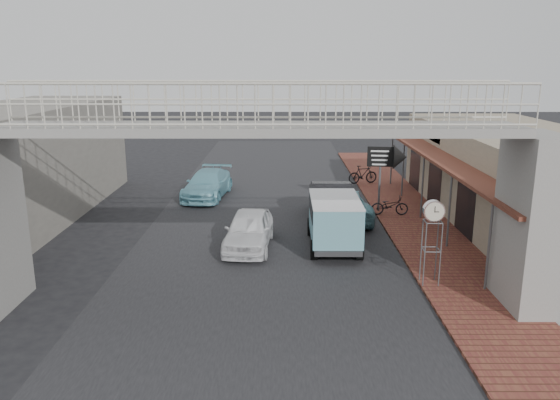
{
  "coord_description": "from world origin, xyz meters",
  "views": [
    {
      "loc": [
        0.66,
        -18.57,
        6.85
      ],
      "look_at": [
        0.6,
        1.39,
        1.8
      ],
      "focal_mm": 35.0,
      "sensor_mm": 36.0,
      "label": 1
    }
  ],
  "objects_px": {
    "angkot_far": "(208,184)",
    "motorcycle_far": "(363,174)",
    "dark_sedan": "(332,204)",
    "angkot_van": "(334,216)",
    "arrow_sign": "(398,158)",
    "white_hatchback": "(249,230)",
    "angkot_curb": "(340,203)",
    "motorcycle_near": "(390,206)",
    "street_clock": "(433,215)"
  },
  "relations": [
    {
      "from": "motorcycle_far",
      "to": "motorcycle_near",
      "type": "bearing_deg",
      "value": 165.81
    },
    {
      "from": "angkot_van",
      "to": "street_clock",
      "type": "distance_m",
      "value": 4.66
    },
    {
      "from": "dark_sedan",
      "to": "angkot_curb",
      "type": "bearing_deg",
      "value": 53.91
    },
    {
      "from": "motorcycle_near",
      "to": "dark_sedan",
      "type": "bearing_deg",
      "value": 107.45
    },
    {
      "from": "dark_sedan",
      "to": "motorcycle_near",
      "type": "relative_size",
      "value": 2.99
    },
    {
      "from": "motorcycle_far",
      "to": "angkot_curb",
      "type": "bearing_deg",
      "value": 146.98
    },
    {
      "from": "angkot_far",
      "to": "angkot_curb",
      "type": "bearing_deg",
      "value": -24.91
    },
    {
      "from": "arrow_sign",
      "to": "angkot_curb",
      "type": "bearing_deg",
      "value": -155.59
    },
    {
      "from": "white_hatchback",
      "to": "angkot_far",
      "type": "xyz_separation_m",
      "value": [
        -2.63,
        8.02,
        -0.02
      ]
    },
    {
      "from": "motorcycle_near",
      "to": "arrow_sign",
      "type": "height_order",
      "value": "arrow_sign"
    },
    {
      "from": "dark_sedan",
      "to": "angkot_curb",
      "type": "xyz_separation_m",
      "value": [
        0.38,
        0.53,
        -0.13
      ]
    },
    {
      "from": "motorcycle_near",
      "to": "motorcycle_far",
      "type": "distance_m",
      "value": 6.64
    },
    {
      "from": "street_clock",
      "to": "arrow_sign",
      "type": "xyz_separation_m",
      "value": [
        0.66,
        8.55,
        0.29
      ]
    },
    {
      "from": "angkot_far",
      "to": "motorcycle_far",
      "type": "distance_m",
      "value": 8.98
    },
    {
      "from": "white_hatchback",
      "to": "motorcycle_near",
      "type": "relative_size",
      "value": 2.48
    },
    {
      "from": "white_hatchback",
      "to": "arrow_sign",
      "type": "distance_m",
      "value": 8.39
    },
    {
      "from": "white_hatchback",
      "to": "street_clock",
      "type": "height_order",
      "value": "street_clock"
    },
    {
      "from": "angkot_curb",
      "to": "arrow_sign",
      "type": "bearing_deg",
      "value": -165.91
    },
    {
      "from": "dark_sedan",
      "to": "motorcycle_near",
      "type": "distance_m",
      "value": 2.8
    },
    {
      "from": "angkot_curb",
      "to": "motorcycle_far",
      "type": "bearing_deg",
      "value": -110.22
    },
    {
      "from": "white_hatchback",
      "to": "angkot_curb",
      "type": "xyz_separation_m",
      "value": [
        3.85,
        4.03,
        -0.01
      ]
    },
    {
      "from": "dark_sedan",
      "to": "angkot_far",
      "type": "xyz_separation_m",
      "value": [
        -6.1,
        4.52,
        -0.13
      ]
    },
    {
      "from": "motorcycle_near",
      "to": "motorcycle_far",
      "type": "height_order",
      "value": "motorcycle_far"
    },
    {
      "from": "angkot_curb",
      "to": "motorcycle_near",
      "type": "relative_size",
      "value": 2.98
    },
    {
      "from": "white_hatchback",
      "to": "arrow_sign",
      "type": "height_order",
      "value": "arrow_sign"
    },
    {
      "from": "dark_sedan",
      "to": "motorcycle_near",
      "type": "height_order",
      "value": "dark_sedan"
    },
    {
      "from": "angkot_curb",
      "to": "motorcycle_near",
      "type": "height_order",
      "value": "angkot_curb"
    },
    {
      "from": "white_hatchback",
      "to": "angkot_far",
      "type": "height_order",
      "value": "white_hatchback"
    },
    {
      "from": "angkot_van",
      "to": "arrow_sign",
      "type": "relative_size",
      "value": 1.3
    },
    {
      "from": "dark_sedan",
      "to": "angkot_van",
      "type": "relative_size",
      "value": 1.23
    },
    {
      "from": "white_hatchback",
      "to": "street_clock",
      "type": "relative_size",
      "value": 1.54
    },
    {
      "from": "angkot_curb",
      "to": "angkot_far",
      "type": "relative_size",
      "value": 1.05
    },
    {
      "from": "angkot_van",
      "to": "motorcycle_far",
      "type": "xyz_separation_m",
      "value": [
        2.66,
        10.87,
        -0.63
      ]
    },
    {
      "from": "motorcycle_near",
      "to": "arrow_sign",
      "type": "distance_m",
      "value": 2.21
    },
    {
      "from": "angkot_far",
      "to": "street_clock",
      "type": "height_order",
      "value": "street_clock"
    },
    {
      "from": "angkot_curb",
      "to": "street_clock",
      "type": "height_order",
      "value": "street_clock"
    },
    {
      "from": "angkot_far",
      "to": "angkot_van",
      "type": "height_order",
      "value": "angkot_van"
    },
    {
      "from": "dark_sedan",
      "to": "arrow_sign",
      "type": "relative_size",
      "value": 1.6
    },
    {
      "from": "dark_sedan",
      "to": "motorcycle_far",
      "type": "distance_m",
      "value": 7.78
    },
    {
      "from": "arrow_sign",
      "to": "white_hatchback",
      "type": "bearing_deg",
      "value": -136.6
    },
    {
      "from": "white_hatchback",
      "to": "angkot_curb",
      "type": "bearing_deg",
      "value": 50.32
    },
    {
      "from": "angkot_far",
      "to": "street_clock",
      "type": "relative_size",
      "value": 1.77
    },
    {
      "from": "angkot_curb",
      "to": "angkot_van",
      "type": "xyz_separation_m",
      "value": [
        -0.63,
        -4.01,
        0.57
      ]
    },
    {
      "from": "angkot_van",
      "to": "arrow_sign",
      "type": "xyz_separation_m",
      "value": [
        3.32,
        4.88,
        1.36
      ]
    },
    {
      "from": "angkot_van",
      "to": "motorcycle_near",
      "type": "height_order",
      "value": "angkot_van"
    },
    {
      "from": "angkot_van",
      "to": "arrow_sign",
      "type": "bearing_deg",
      "value": 56.12
    },
    {
      "from": "street_clock",
      "to": "arrow_sign",
      "type": "height_order",
      "value": "arrow_sign"
    },
    {
      "from": "arrow_sign",
      "to": "motorcycle_near",
      "type": "bearing_deg",
      "value": -114.66
    },
    {
      "from": "angkot_far",
      "to": "street_clock",
      "type": "xyz_separation_m",
      "value": [
        8.51,
        -11.67,
        1.64
      ]
    },
    {
      "from": "dark_sedan",
      "to": "motorcycle_far",
      "type": "bearing_deg",
      "value": 71.07
    }
  ]
}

